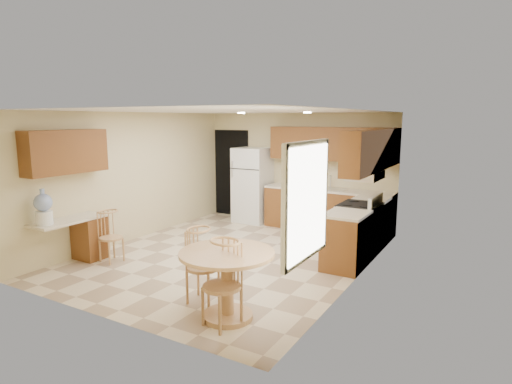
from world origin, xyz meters
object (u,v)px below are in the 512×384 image
Objects in this scene: refrigerator at (253,185)px; water_crock at (43,209)px; stove at (358,229)px; chair_table_a at (198,260)px; chair_table_b at (217,278)px; chair_desk at (107,232)px; dining_table at (227,275)px.

refrigerator is 4.64m from water_crock.
water_crock is (-3.92, -3.30, 0.55)m from stove.
chair_table_b is at bearing 43.81° from chair_table_a.
chair_table_b is 1.80× the size of water_crock.
water_crock is (-3.34, 0.18, 0.41)m from chair_table_b.
stove is 1.27× the size of chair_desk.
chair_desk is at bearing -144.08° from stove.
stove is at bearing 148.79° from chair_table_a.
chair_desk is 1.53× the size of water_crock.
chair_table_b is at bearing 79.29° from chair_desk.
chair_table_a is at bearing 84.86° from chair_desk.
chair_desk is at bearing -99.12° from refrigerator.
refrigerator reaches higher than dining_table.
chair_table_a is 1.73× the size of water_crock.
water_crock reaches higher than chair_table_b.
chair_desk is (-2.89, 0.96, -0.09)m from chair_table_b.
chair_table_a is (1.69, -4.26, -0.27)m from refrigerator.
refrigerator is 4.59m from chair_table_a.
dining_table is at bearing 64.10° from chair_table_a.
stove is 1.08× the size of chair_table_b.
water_crock is (-1.05, -4.52, 0.16)m from refrigerator.
dining_table is 1.12× the size of chair_table_b.
dining_table is (2.24, -4.41, -0.31)m from refrigerator.
chair_table_b is at bearing -99.49° from stove.
water_crock reaches higher than chair_desk.
chair_table_a is at bearing -111.26° from stove.
stove reaches higher than chair_desk.
water_crock is (-2.74, -0.26, 0.43)m from chair_table_a.
dining_table is at bearing 1.85° from water_crock.
stove is at bearing -82.55° from chair_table_b.
chair_table_a is at bearing 5.48° from water_crock.
chair_table_b reaches higher than chair_desk.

